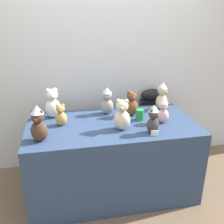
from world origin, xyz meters
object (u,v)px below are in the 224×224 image
Objects in this scene: teddy_bear_blush at (163,111)px; teddy_bear_cream at (122,116)px; teddy_bear_cocoa at (38,124)px; teddy_bear_snow at (53,104)px; teddy_bear_honey at (61,115)px; display_table at (112,158)px; teddy_bear_charcoal at (153,120)px; instrument_case at (150,124)px; teddy_bear_sand at (162,96)px; teddy_bear_chestnut at (132,104)px; teddy_bear_ash at (107,101)px; party_cup_green at (140,115)px.

teddy_bear_blush is 0.85× the size of teddy_bear_cream.
teddy_bear_cocoa is 1.02× the size of teddy_bear_snow.
teddy_bear_blush is at bearing -2.79° from teddy_bear_honey.
teddy_bear_charcoal reaches higher than display_table.
instrument_case is at bearing 29.06° from teddy_bear_honey.
teddy_bear_snow is (-1.04, 0.35, 0.02)m from teddy_bear_blush.
instrument_case is 0.76m from teddy_bear_blush.
instrument_case is 3.68× the size of teddy_bear_blush.
teddy_bear_charcoal is 0.62m from teddy_bear_sand.
display_table is 5.32× the size of teddy_bear_sand.
teddy_bear_chestnut is 0.89× the size of teddy_bear_sand.
display_table is 5.52× the size of teddy_bear_cream.
teddy_bear_snow is (-0.87, 0.54, 0.01)m from teddy_bear_charcoal.
teddy_bear_charcoal is 0.44m from teddy_bear_chestnut.
teddy_bear_ash reaches higher than instrument_case.
teddy_bear_cream is at bearing -44.98° from teddy_bear_snow.
teddy_bear_sand is (1.27, 0.50, -0.00)m from teddy_bear_cocoa.
teddy_bear_cream is at bearing -175.98° from teddy_bear_sand.
teddy_bear_chestnut is at bearing -18.88° from teddy_bear_snow.
teddy_bear_ash reaches higher than teddy_bear_blush.
instrument_case is at bearing 59.08° from teddy_bear_sand.
display_table is at bearing 131.19° from teddy_bear_cream.
teddy_bear_charcoal is 0.28m from teddy_bear_cream.
teddy_bear_chestnut is 2.49× the size of party_cup_green.
teddy_bear_blush is 0.95× the size of teddy_bear_charcoal.
teddy_bear_cocoa is at bearing -160.09° from teddy_bear_blush.
teddy_bear_ash is 1.34× the size of teddy_bear_honey.
teddy_bear_sand is at bearing 34.15° from teddy_bear_charcoal.
teddy_bear_honey is at bearing 173.53° from display_table.
teddy_bear_ash is at bearing -12.29° from teddy_bear_snow.
instrument_case is 3.03× the size of teddy_bear_sand.
teddy_bear_cream is (0.72, 0.08, -0.02)m from teddy_bear_cocoa.
teddy_bear_snow reaches higher than teddy_bear_charcoal.
teddy_bear_sand is at bearing -10.65° from teddy_bear_snow.
teddy_bear_snow is (-0.08, 0.22, 0.04)m from teddy_bear_honey.
teddy_bear_chestnut is at bearing 13.22° from teddy_bear_honey.
teddy_bear_ash is 0.26m from teddy_bear_chestnut.
teddy_bear_cream reaches higher than teddy_bear_blush.
teddy_bear_blush is (0.97, -0.12, 0.02)m from teddy_bear_honey.
display_table is 0.59m from teddy_bear_chestnut.
teddy_bear_charcoal is at bearing -42.85° from teddy_bear_snow.
teddy_bear_blush is 0.82× the size of teddy_bear_sand.
teddy_bear_chestnut is at bearing -125.11° from instrument_case.
teddy_bear_charcoal is (0.98, -0.04, -0.03)m from teddy_bear_cocoa.
display_table is at bearing -173.47° from party_cup_green.
teddy_bear_cocoa is 2.87× the size of party_cup_green.
teddy_bear_honey is 1.12m from teddy_bear_sand.
instrument_case is 2.94× the size of teddy_bear_cocoa.
party_cup_green is (0.95, 0.26, -0.10)m from teddy_bear_cocoa.
party_cup_green is at bearing 67.38° from teddy_bear_charcoal.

